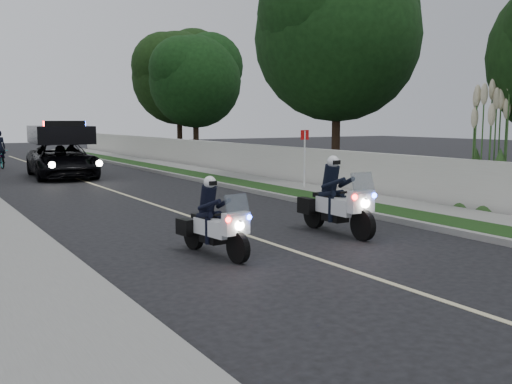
% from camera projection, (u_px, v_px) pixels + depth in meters
% --- Properties ---
extents(ground, '(120.00, 120.00, 0.00)m').
position_uv_depth(ground, '(278.00, 246.00, 12.15)').
color(ground, black).
rests_on(ground, ground).
extents(curb_right, '(0.20, 60.00, 0.15)m').
position_uv_depth(curb_right, '(224.00, 185.00, 22.73)').
color(curb_right, gray).
rests_on(curb_right, ground).
extents(grass_verge, '(1.20, 60.00, 0.16)m').
position_uv_depth(grass_verge, '(239.00, 184.00, 23.10)').
color(grass_verge, '#193814').
rests_on(grass_verge, ground).
extents(sidewalk_right, '(1.40, 60.00, 0.16)m').
position_uv_depth(sidewalk_right, '(267.00, 182.00, 23.77)').
color(sidewalk_right, gray).
rests_on(sidewalk_right, ground).
extents(property_wall, '(0.22, 60.00, 1.50)m').
position_uv_depth(property_wall, '(287.00, 165.00, 24.20)').
color(property_wall, beige).
rests_on(property_wall, ground).
extents(lane_marking, '(0.12, 50.00, 0.01)m').
position_uv_depth(lane_marking, '(122.00, 194.00, 20.62)').
color(lane_marking, '#BFB78C').
rests_on(lane_marking, ground).
extents(police_moto_left, '(0.86, 1.89, 1.55)m').
position_uv_depth(police_moto_left, '(214.00, 256.00, 11.28)').
color(police_moto_left, white).
rests_on(police_moto_left, ground).
extents(police_moto_right, '(0.75, 2.13, 1.81)m').
position_uv_depth(police_moto_right, '(336.00, 234.00, 13.44)').
color(police_moto_right, silver).
rests_on(police_moto_right, ground).
extents(police_suv, '(3.05, 5.84, 2.75)m').
position_uv_depth(police_suv, '(63.00, 177.00, 26.46)').
color(police_suv, black).
rests_on(police_suv, ground).
extents(bicycle, '(0.85, 1.96, 0.99)m').
position_uv_depth(bicycle, '(0.00, 168.00, 31.56)').
color(bicycle, black).
rests_on(bicycle, ground).
extents(cyclist, '(0.72, 0.53, 1.84)m').
position_uv_depth(cyclist, '(0.00, 168.00, 31.56)').
color(cyclist, black).
rests_on(cyclist, ground).
extents(sign_post, '(0.36, 0.36, 2.31)m').
position_uv_depth(sign_post, '(304.00, 191.00, 21.43)').
color(sign_post, red).
rests_on(sign_post, ground).
extents(pampas_mid, '(1.84, 1.84, 4.08)m').
position_uv_depth(pampas_mid, '(497.00, 213.00, 16.33)').
color(pampas_mid, beige).
rests_on(pampas_mid, ground).
extents(pampas_far, '(1.55, 1.55, 4.04)m').
position_uv_depth(pampas_far, '(474.00, 210.00, 17.01)').
color(pampas_far, beige).
rests_on(pampas_far, ground).
extents(tree_right_b, '(9.03, 9.03, 11.70)m').
position_uv_depth(tree_right_b, '(335.00, 180.00, 25.21)').
color(tree_right_b, '#143612').
rests_on(tree_right_b, ground).
extents(tree_right_d, '(6.71, 6.71, 9.66)m').
position_uv_depth(tree_right_d, '(196.00, 161.00, 37.23)').
color(tree_right_d, '#143913').
rests_on(tree_right_d, ground).
extents(tree_right_e, '(7.33, 7.33, 10.44)m').
position_uv_depth(tree_right_e, '(180.00, 158.00, 39.97)').
color(tree_right_e, '#173310').
rests_on(tree_right_e, ground).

